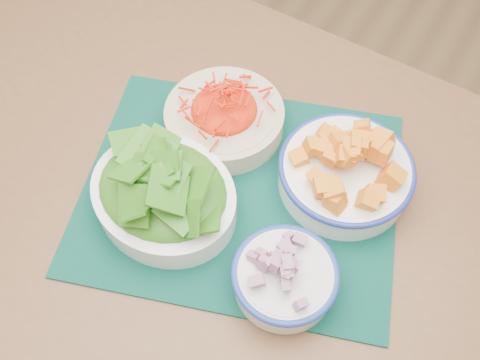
# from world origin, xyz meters

# --- Properties ---
(ground) EXTENTS (4.00, 4.00, 0.00)m
(ground) POSITION_xyz_m (0.00, 0.00, 0.00)
(ground) COLOR #A47D4F
(ground) RESTS_ON ground
(table) EXTENTS (1.25, 0.85, 0.75)m
(table) POSITION_xyz_m (-0.19, -0.26, 0.65)
(table) COLOR brown
(table) RESTS_ON ground
(placemat) EXTENTS (0.59, 0.54, 0.00)m
(placemat) POSITION_xyz_m (-0.10, -0.24, 0.75)
(placemat) COLOR black
(placemat) RESTS_ON table
(carrot_bowl) EXTENTS (0.21, 0.21, 0.07)m
(carrot_bowl) POSITION_xyz_m (-0.19, -0.15, 0.79)
(carrot_bowl) COLOR beige
(carrot_bowl) RESTS_ON placemat
(squash_bowl) EXTENTS (0.24, 0.24, 0.11)m
(squash_bowl) POSITION_xyz_m (0.03, -0.15, 0.80)
(squash_bowl) COLOR white
(squash_bowl) RESTS_ON placemat
(lettuce_bowl) EXTENTS (0.26, 0.23, 0.10)m
(lettuce_bowl) POSITION_xyz_m (-0.19, -0.33, 0.80)
(lettuce_bowl) COLOR white
(lettuce_bowl) RESTS_ON placemat
(onion_bowl) EXTENTS (0.15, 0.15, 0.08)m
(onion_bowl) POSITION_xyz_m (0.03, -0.35, 0.79)
(onion_bowl) COLOR silver
(onion_bowl) RESTS_ON placemat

